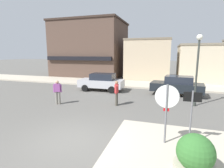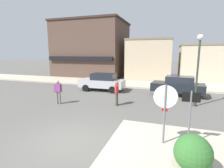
{
  "view_description": "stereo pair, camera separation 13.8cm",
  "coord_description": "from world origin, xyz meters",
  "px_view_note": "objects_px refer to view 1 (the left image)",
  "views": [
    {
      "loc": [
        3.38,
        -5.5,
        3.35
      ],
      "look_at": [
        0.19,
        4.5,
        1.5
      ],
      "focal_mm": 28.0,
      "sensor_mm": 36.0,
      "label": 1
    },
    {
      "loc": [
        3.51,
        -5.46,
        3.35
      ],
      "look_at": [
        0.19,
        4.5,
        1.5
      ],
      "focal_mm": 28.0,
      "sensor_mm": 36.0,
      "label": 2
    }
  ],
  "objects_px": {
    "pedestrian_crossing_far": "(58,91)",
    "planter": "(195,158)",
    "one_way_sign": "(191,112)",
    "pedestrian_crossing_near": "(117,92)",
    "parked_car_second": "(177,85)",
    "parked_car_nearest": "(102,82)",
    "stop_sign": "(166,106)",
    "lamp_post": "(198,60)"
  },
  "relations": [
    {
      "from": "one_way_sign",
      "to": "parked_car_nearest",
      "type": "bearing_deg",
      "value": 128.24
    },
    {
      "from": "one_way_sign",
      "to": "parked_car_second",
      "type": "height_order",
      "value": "one_way_sign"
    },
    {
      "from": "pedestrian_crossing_far",
      "to": "parked_car_second",
      "type": "bearing_deg",
      "value": 33.57
    },
    {
      "from": "parked_car_second",
      "to": "pedestrian_crossing_near",
      "type": "distance_m",
      "value": 5.66
    },
    {
      "from": "one_way_sign",
      "to": "pedestrian_crossing_near",
      "type": "relative_size",
      "value": 1.3
    },
    {
      "from": "one_way_sign",
      "to": "parked_car_nearest",
      "type": "relative_size",
      "value": 0.52
    },
    {
      "from": "one_way_sign",
      "to": "pedestrian_crossing_far",
      "type": "bearing_deg",
      "value": 156.89
    },
    {
      "from": "planter",
      "to": "pedestrian_crossing_near",
      "type": "relative_size",
      "value": 0.76
    },
    {
      "from": "pedestrian_crossing_near",
      "to": "pedestrian_crossing_far",
      "type": "bearing_deg",
      "value": -166.03
    },
    {
      "from": "parked_car_nearest",
      "to": "pedestrian_crossing_far",
      "type": "xyz_separation_m",
      "value": [
        -1.21,
        -4.96,
        0.06
      ]
    },
    {
      "from": "planter",
      "to": "parked_car_nearest",
      "type": "distance_m",
      "value": 11.74
    },
    {
      "from": "parked_car_second",
      "to": "lamp_post",
      "type": "bearing_deg",
      "value": -70.87
    },
    {
      "from": "parked_car_second",
      "to": "pedestrian_crossing_far",
      "type": "relative_size",
      "value": 2.58
    },
    {
      "from": "one_way_sign",
      "to": "pedestrian_crossing_near",
      "type": "xyz_separation_m",
      "value": [
        -3.93,
        4.23,
        -0.46
      ]
    },
    {
      "from": "planter",
      "to": "parked_car_second",
      "type": "height_order",
      "value": "parked_car_second"
    },
    {
      "from": "pedestrian_crossing_near",
      "to": "planter",
      "type": "bearing_deg",
      "value": -56.08
    },
    {
      "from": "planter",
      "to": "pedestrian_crossing_near",
      "type": "height_order",
      "value": "pedestrian_crossing_near"
    },
    {
      "from": "one_way_sign",
      "to": "pedestrian_crossing_far",
      "type": "relative_size",
      "value": 1.3
    },
    {
      "from": "one_way_sign",
      "to": "pedestrian_crossing_far",
      "type": "xyz_separation_m",
      "value": [
        -7.71,
        3.29,
        -0.46
      ]
    },
    {
      "from": "pedestrian_crossing_far",
      "to": "stop_sign",
      "type": "bearing_deg",
      "value": -26.59
    },
    {
      "from": "pedestrian_crossing_far",
      "to": "planter",
      "type": "bearing_deg",
      "value": -32.27
    },
    {
      "from": "planter",
      "to": "pedestrian_crossing_far",
      "type": "height_order",
      "value": "pedestrian_crossing_far"
    },
    {
      "from": "parked_car_second",
      "to": "one_way_sign",
      "type": "bearing_deg",
      "value": -89.58
    },
    {
      "from": "stop_sign",
      "to": "pedestrian_crossing_near",
      "type": "height_order",
      "value": "stop_sign"
    },
    {
      "from": "stop_sign",
      "to": "pedestrian_crossing_far",
      "type": "height_order",
      "value": "stop_sign"
    },
    {
      "from": "parked_car_second",
      "to": "parked_car_nearest",
      "type": "bearing_deg",
      "value": -178.94
    },
    {
      "from": "one_way_sign",
      "to": "lamp_post",
      "type": "distance_m",
      "value": 5.92
    },
    {
      "from": "one_way_sign",
      "to": "lamp_post",
      "type": "relative_size",
      "value": 0.46
    },
    {
      "from": "one_way_sign",
      "to": "pedestrian_crossing_near",
      "type": "bearing_deg",
      "value": 132.88
    },
    {
      "from": "stop_sign",
      "to": "lamp_post",
      "type": "bearing_deg",
      "value": 73.39
    },
    {
      "from": "stop_sign",
      "to": "one_way_sign",
      "type": "distance_m",
      "value": 0.87
    },
    {
      "from": "stop_sign",
      "to": "parked_car_second",
      "type": "height_order",
      "value": "stop_sign"
    },
    {
      "from": "stop_sign",
      "to": "planter",
      "type": "height_order",
      "value": "stop_sign"
    },
    {
      "from": "parked_car_nearest",
      "to": "pedestrian_crossing_near",
      "type": "height_order",
      "value": "pedestrian_crossing_near"
    },
    {
      "from": "parked_car_nearest",
      "to": "pedestrian_crossing_near",
      "type": "xyz_separation_m",
      "value": [
        2.57,
        -4.02,
        0.06
      ]
    },
    {
      "from": "one_way_sign",
      "to": "stop_sign",
      "type": "bearing_deg",
      "value": -169.75
    },
    {
      "from": "parked_car_second",
      "to": "pedestrian_crossing_near",
      "type": "relative_size",
      "value": 2.58
    },
    {
      "from": "pedestrian_crossing_far",
      "to": "parked_car_nearest",
      "type": "bearing_deg",
      "value": 76.27
    },
    {
      "from": "stop_sign",
      "to": "parked_car_second",
      "type": "distance_m",
      "value": 8.58
    },
    {
      "from": "pedestrian_crossing_far",
      "to": "pedestrian_crossing_near",
      "type": "bearing_deg",
      "value": 13.97
    },
    {
      "from": "parked_car_second",
      "to": "pedestrian_crossing_far",
      "type": "xyz_separation_m",
      "value": [
        -7.65,
        -5.08,
        0.06
      ]
    },
    {
      "from": "stop_sign",
      "to": "parked_car_nearest",
      "type": "relative_size",
      "value": 0.57
    }
  ]
}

